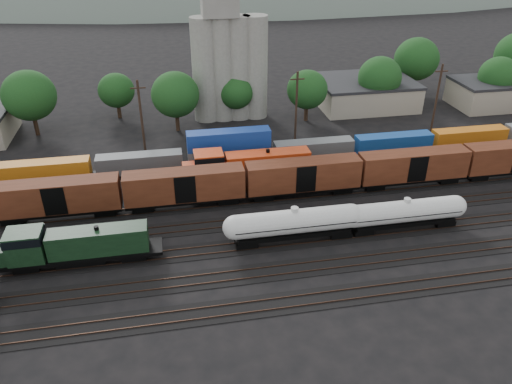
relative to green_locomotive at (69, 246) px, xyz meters
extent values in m
plane|color=black|center=(19.46, 5.00, -2.59)|extent=(600.00, 600.00, 0.00)
cube|color=black|center=(19.46, -10.00, -2.55)|extent=(180.00, 3.20, 0.08)
cube|color=#382319|center=(19.46, -10.72, -2.47)|extent=(180.00, 0.08, 0.16)
cube|color=#382319|center=(19.46, -9.28, -2.47)|extent=(180.00, 0.08, 0.16)
cube|color=black|center=(19.46, -5.00, -2.55)|extent=(180.00, 3.20, 0.08)
cube|color=#382319|center=(19.46, -5.72, -2.47)|extent=(180.00, 0.08, 0.16)
cube|color=#382319|center=(19.46, -4.28, -2.47)|extent=(180.00, 0.08, 0.16)
cube|color=black|center=(19.46, 0.00, -2.55)|extent=(180.00, 3.20, 0.08)
cube|color=#382319|center=(19.46, -0.72, -2.47)|extent=(180.00, 0.08, 0.16)
cube|color=#382319|center=(19.46, 0.72, -2.47)|extent=(180.00, 0.08, 0.16)
cube|color=black|center=(19.46, 5.00, -2.55)|extent=(180.00, 3.20, 0.08)
cube|color=#382319|center=(19.46, 4.28, -2.47)|extent=(180.00, 0.08, 0.16)
cube|color=#382319|center=(19.46, 5.72, -2.47)|extent=(180.00, 0.08, 0.16)
cube|color=black|center=(19.46, 10.00, -2.55)|extent=(180.00, 3.20, 0.08)
cube|color=#382319|center=(19.46, 9.28, -2.47)|extent=(180.00, 0.08, 0.16)
cube|color=#382319|center=(19.46, 10.72, -2.47)|extent=(180.00, 0.08, 0.16)
cube|color=black|center=(19.46, 15.00, -2.55)|extent=(180.00, 3.20, 0.08)
cube|color=#382319|center=(19.46, 14.28, -2.47)|extent=(180.00, 0.08, 0.16)
cube|color=#382319|center=(19.46, 15.72, -2.47)|extent=(180.00, 0.08, 0.16)
cube|color=black|center=(19.46, 20.00, -2.55)|extent=(180.00, 3.20, 0.08)
cube|color=#382319|center=(19.46, 19.28, -2.47)|extent=(180.00, 0.08, 0.16)
cube|color=#382319|center=(19.46, 20.72, -2.47)|extent=(180.00, 0.08, 0.16)
cube|color=black|center=(0.94, 0.00, -1.28)|extent=(17.15, 2.93, 0.40)
cube|color=black|center=(0.94, 0.00, -1.73)|extent=(5.04, 2.22, 0.81)
cube|color=black|center=(3.00, 0.00, 0.28)|extent=(10.29, 2.42, 2.72)
cube|color=black|center=(-4.20, 0.00, 0.59)|extent=(3.63, 2.93, 3.33)
cube|color=black|center=(-4.20, 0.00, 1.65)|extent=(3.73, 3.03, 0.91)
cube|color=black|center=(-6.60, 0.00, -0.17)|extent=(1.61, 2.42, 1.82)
cylinder|color=black|center=(3.00, 0.00, 1.80)|extent=(0.50, 0.50, 0.50)
cube|color=black|center=(-4.55, 0.00, -1.93)|extent=(2.62, 2.02, 0.71)
cube|color=black|center=(6.43, 0.00, -1.93)|extent=(2.62, 2.02, 0.71)
cylinder|color=silver|center=(24.30, 0.00, 0.15)|extent=(13.47, 2.77, 2.77)
sphere|color=silver|center=(17.57, 0.00, 0.15)|extent=(2.77, 2.77, 2.77)
sphere|color=silver|center=(31.04, 0.00, 0.15)|extent=(2.77, 2.77, 2.77)
cylinder|color=silver|center=(24.30, 0.00, 1.73)|extent=(0.86, 0.86, 0.48)
cube|color=black|center=(24.30, 0.00, 0.15)|extent=(13.78, 2.91, 0.08)
cube|color=black|center=(24.30, 0.00, -1.38)|extent=(13.01, 2.10, 0.48)
cube|color=black|center=(18.79, 0.00, -1.96)|extent=(2.49, 1.91, 0.67)
cube|color=black|center=(29.81, 0.00, -1.96)|extent=(2.49, 1.91, 0.67)
cylinder|color=silver|center=(37.77, 0.00, -0.01)|extent=(12.63, 2.60, 2.60)
sphere|color=silver|center=(31.45, 0.00, -0.01)|extent=(2.60, 2.60, 2.60)
sphere|color=silver|center=(44.09, 0.00, -0.01)|extent=(2.60, 2.60, 2.60)
cylinder|color=silver|center=(37.77, 0.00, 1.47)|extent=(0.81, 0.81, 0.45)
cube|color=black|center=(37.77, 0.00, -0.01)|extent=(12.92, 2.73, 0.07)
cube|color=black|center=(37.77, 0.00, -1.45)|extent=(12.20, 1.97, 0.45)
cube|color=black|center=(32.60, 0.00, -1.98)|extent=(2.33, 1.79, 0.63)
cube|color=black|center=(42.94, 0.00, -1.98)|extent=(2.33, 1.79, 0.63)
cube|color=black|center=(22.07, 15.00, -1.20)|extent=(19.38, 3.12, 0.43)
cube|color=black|center=(22.07, 15.00, -1.69)|extent=(5.38, 2.37, 0.86)
cube|color=red|center=(24.39, 15.00, 0.46)|extent=(11.63, 2.58, 2.91)
cube|color=red|center=(16.26, 15.00, 0.79)|extent=(3.88, 3.12, 3.55)
cube|color=black|center=(16.26, 15.00, 1.92)|extent=(3.98, 3.23, 0.97)
cube|color=red|center=(13.54, 15.00, -0.02)|extent=(1.72, 2.58, 1.94)
cylinder|color=black|center=(24.39, 15.00, 2.08)|extent=(0.54, 0.54, 0.54)
cube|color=black|center=(15.87, 15.00, -1.90)|extent=(2.80, 2.15, 0.75)
cube|color=black|center=(28.27, 15.00, -1.90)|extent=(2.80, 2.15, 0.75)
cube|color=black|center=(-2.73, 10.00, -1.39)|extent=(15.00, 2.60, 0.40)
cube|color=#4F2313|center=(-2.73, 10.00, 0.71)|extent=(15.00, 2.90, 3.80)
cube|color=black|center=(12.67, 10.00, -1.39)|extent=(15.00, 2.60, 0.40)
cube|color=#4F2313|center=(12.67, 10.00, 0.71)|extent=(15.00, 2.90, 3.80)
cube|color=black|center=(28.07, 10.00, -1.39)|extent=(15.00, 2.60, 0.40)
cube|color=#4F2313|center=(28.07, 10.00, 0.71)|extent=(15.00, 2.90, 3.80)
cube|color=black|center=(43.47, 10.00, -1.39)|extent=(15.00, 2.60, 0.40)
cube|color=#4F2313|center=(43.47, 10.00, 0.71)|extent=(15.00, 2.90, 3.80)
cube|color=black|center=(58.87, 10.00, -1.39)|extent=(15.00, 2.60, 0.40)
cube|color=black|center=(19.46, 20.00, -2.09)|extent=(160.00, 2.60, 0.60)
cube|color=orange|center=(-5.91, 20.00, -0.49)|extent=(12.00, 2.40, 2.60)
cube|color=#4D4F51|center=(6.89, 20.00, -0.49)|extent=(12.00, 2.40, 2.60)
cube|color=#5A5D5F|center=(19.69, 20.00, -0.49)|extent=(12.00, 2.40, 2.60)
cube|color=navy|center=(19.69, 20.00, 2.11)|extent=(12.00, 2.40, 2.60)
cube|color=#545759|center=(32.49, 20.00, -0.49)|extent=(12.00, 2.40, 2.60)
cube|color=navy|center=(45.29, 20.00, -0.49)|extent=(12.00, 2.40, 2.60)
cube|color=#C06413|center=(58.09, 20.00, -0.49)|extent=(12.00, 2.40, 2.60)
cylinder|color=gray|center=(18.46, 41.00, 6.41)|extent=(4.40, 4.40, 18.00)
cylinder|color=gray|center=(21.46, 41.00, 6.41)|extent=(4.40, 4.40, 18.00)
cylinder|color=gray|center=(24.46, 41.00, 6.41)|extent=(4.40, 4.40, 18.00)
cylinder|color=gray|center=(27.46, 41.00, 6.41)|extent=(4.40, 4.40, 18.00)
cube|color=#9E937F|center=(49.46, 43.00, -0.29)|extent=(18.00, 14.00, 4.60)
cube|color=#232326|center=(49.46, 43.00, 2.26)|extent=(18.36, 14.28, 0.50)
cube|color=#9E937F|center=(74.46, 38.00, -0.29)|extent=(16.00, 10.00, 4.60)
cube|color=#232326|center=(74.46, 38.00, 2.26)|extent=(16.32, 10.20, 0.50)
cylinder|color=black|center=(-10.69, 38.80, -0.99)|extent=(0.70, 0.70, 3.19)
ellipsoid|color=#1B471A|center=(-10.69, 38.80, 4.36)|extent=(8.66, 8.66, 8.20)
cylinder|color=black|center=(2.67, 44.60, -1.39)|extent=(0.70, 0.70, 2.39)
ellipsoid|color=#1B471A|center=(2.67, 44.60, 2.61)|extent=(6.48, 6.48, 6.14)
cylinder|color=black|center=(12.93, 36.35, -1.10)|extent=(0.70, 0.70, 2.97)
ellipsoid|color=#1B471A|center=(12.93, 36.35, 3.89)|extent=(8.07, 8.07, 7.64)
cylinder|color=black|center=(23.76, 40.08, -1.44)|extent=(0.70, 0.70, 2.29)
ellipsoid|color=#1B471A|center=(23.76, 40.08, 2.40)|extent=(6.21, 6.21, 5.88)
cylinder|color=black|center=(36.07, 36.94, -1.26)|extent=(0.70, 0.70, 2.66)
ellipsoid|color=#1B471A|center=(36.07, 36.94, 3.21)|extent=(7.23, 7.23, 6.85)
cylinder|color=black|center=(50.78, 39.69, -1.11)|extent=(0.70, 0.70, 2.95)
ellipsoid|color=#1B471A|center=(50.78, 39.69, 3.84)|extent=(8.01, 8.01, 7.59)
cylinder|color=black|center=(62.09, 47.95, -0.94)|extent=(0.70, 0.70, 3.31)
ellipsoid|color=#1B471A|center=(62.09, 47.95, 4.61)|extent=(8.97, 8.97, 8.50)
cylinder|color=black|center=(74.15, 37.89, -1.21)|extent=(0.70, 0.70, 2.75)
ellipsoid|color=#1B471A|center=(74.15, 37.89, 3.41)|extent=(7.48, 7.48, 7.08)
cylinder|color=black|center=(82.97, 44.93, -0.81)|extent=(0.70, 0.70, 3.56)
cylinder|color=black|center=(7.46, 27.00, 3.41)|extent=(0.36, 0.36, 12.00)
cube|color=black|center=(7.46, 27.00, 8.21)|extent=(2.20, 0.18, 0.18)
cylinder|color=black|center=(31.46, 27.00, 3.41)|extent=(0.36, 0.36, 12.00)
cube|color=black|center=(31.46, 27.00, 8.21)|extent=(2.20, 0.18, 0.18)
cylinder|color=black|center=(55.46, 27.00, 3.41)|extent=(0.36, 0.36, 12.00)
cube|color=black|center=(55.46, 27.00, 8.21)|extent=(2.20, 0.18, 0.18)
ellipsoid|color=#59665B|center=(59.46, 265.00, -25.34)|extent=(520.00, 286.00, 130.00)
camera|label=1|loc=(11.37, -45.73, 30.45)|focal=35.00mm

